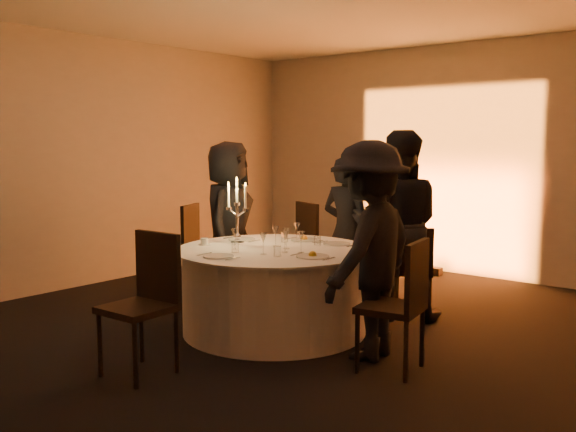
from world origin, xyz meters
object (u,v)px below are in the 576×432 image
Objects in this scene: chair_left at (200,242)px; guest_back_right at (397,225)px; chair_back_left at (316,241)px; chair_back_right at (413,265)px; candelabra at (237,221)px; coffee_cup at (204,242)px; chair_right at (402,298)px; guest_right at (370,250)px; chair_front at (146,294)px; banquet_table at (274,290)px; guest_back_left at (347,231)px; guest_left at (228,222)px.

chair_left is 2.41m from guest_back_right.
chair_back_right is (1.38, -0.21, -0.09)m from chair_back_left.
coffee_cup is at bearing -130.92° from candelabra.
guest_right is at bearing -120.81° from chair_right.
chair_right is at bearing 36.24° from chair_front.
chair_right is 1.93m from candelabra.
guest_right reaches higher than chair_back_left.
banquet_table is at bearing -96.96° from guest_right.
chair_right is 2.03m from guest_back_left.
chair_back_right is 1.84m from candelabra.
guest_back_left is (-1.44, 1.41, 0.22)m from chair_right.
guest_left is 2.28m from guest_right.
guest_left is 0.94× the size of guest_back_right.
chair_back_right is at bearing -139.00° from guest_back_right.
coffee_cup is (1.05, -0.93, 0.23)m from chair_left.
chair_right is at bearing -5.59° from candelabra.
banquet_table is 1.43m from chair_front.
banquet_table is 1.35m from guest_left.
guest_back_left is (0.65, -0.33, 0.20)m from chair_back_left.
chair_back_right is at bearing -98.10° from chair_left.
chair_back_left is 1.11m from guest_left.
candelabra is (1.26, -0.69, 0.42)m from chair_left.
chair_back_right is 1.39× the size of candelabra.
guest_right reaches higher than chair_back_right.
guest_right is (0.34, -1.38, 0.37)m from chair_back_right.
chair_right is 0.64× the size of guest_back_left.
chair_front is 1.78m from guest_right.
chair_back_right is at bearing -169.79° from guest_right.
chair_front is at bearing 89.14° from guest_back_left.
chair_front is 1.64× the size of candelabra.
chair_right is at bearing -8.39° from banquet_table.
guest_left reaches higher than chair_back_left.
guest_back_left is at bearing 174.34° from chair_back_left.
coffee_cup is at bearing -86.78° from guest_right.
guest_left is (0.56, -0.10, 0.30)m from chair_left.
guest_right is 1.50m from candelabra.
chair_back_left is at bearing 90.67° from coffee_cup.
guest_back_left is 1.59m from coffee_cup.
guest_back_left is 0.91× the size of guest_right.
guest_right is at bearing -1.37° from candelabra.
guest_right is 15.93× the size of coffee_cup.
guest_back_right is at bearing 71.70° from chair_front.
guest_back_left is 2.46× the size of candelabra.
chair_left is 1.42m from coffee_cup.
candelabra reaches higher than chair_front.
guest_back_left is at bearing -38.44° from guest_back_right.
chair_left is 0.58× the size of guest_left.
chair_right is at bearing -128.87° from chair_left.
candelabra is at bearing -105.07° from chair_right.
guest_back_left is 14.43× the size of coffee_cup.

